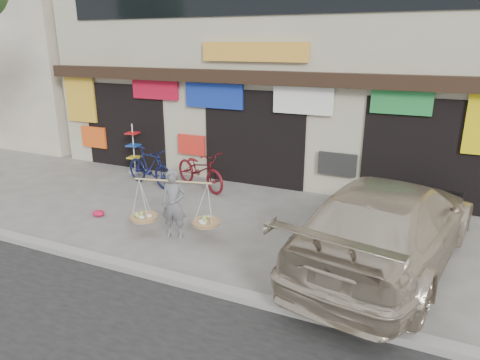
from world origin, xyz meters
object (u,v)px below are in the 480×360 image
at_px(suv, 388,223).
at_px(street_vendor, 174,207).
at_px(bike_2, 200,169).
at_px(display_rack, 134,153).
at_px(bike_1, 150,167).

bearing_deg(suv, street_vendor, 19.68).
xyz_separation_m(bike_2, suv, (5.26, -2.37, 0.26)).
xyz_separation_m(suv, display_rack, (-7.93, 2.89, -0.18)).
bearing_deg(bike_1, bike_2, -59.35).
bearing_deg(display_rack, bike_1, -36.25).
height_order(street_vendor, bike_2, street_vendor).
bearing_deg(bike_1, suv, -91.81).
distance_m(street_vendor, bike_1, 3.63).
height_order(bike_2, display_rack, display_rack).
bearing_deg(street_vendor, suv, -4.07).
xyz_separation_m(street_vendor, display_rack, (-3.76, 3.54, -0.05)).
height_order(street_vendor, bike_1, street_vendor).
height_order(bike_1, bike_2, bike_1).
relative_size(street_vendor, bike_2, 0.91).
distance_m(street_vendor, display_rack, 5.17).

